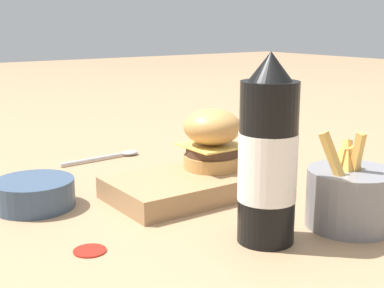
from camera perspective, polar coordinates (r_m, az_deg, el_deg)
The scene contains 8 objects.
ground_plane at distance 0.90m, azimuth -2.17°, elevation -4.79°, with size 6.00×6.00×0.00m, color #9E7A56.
serving_board at distance 0.86m, azimuth 0.00°, elevation -4.36°, with size 0.26×0.15×0.03m.
burger at distance 0.88m, azimuth 2.17°, elevation 0.60°, with size 0.10×0.10×0.10m.
ketchup_bottle at distance 0.67m, azimuth 8.08°, elevation -1.53°, with size 0.07×0.07×0.24m.
fries_basket at distance 0.76m, azimuth 16.57°, elevation -5.45°, with size 0.12×0.12×0.14m.
side_bowl at distance 0.84m, azimuth -16.49°, elevation -4.99°, with size 0.12×0.12×0.04m.
spoon at distance 1.11m, azimuth -8.22°, elevation -1.21°, with size 0.17×0.03×0.01m.
ketchup_puddle at distance 0.67m, azimuth -10.85°, elevation -11.05°, with size 0.04×0.04×0.00m.
Camera 1 is at (0.46, 0.72, 0.27)m, focal length 50.00 mm.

